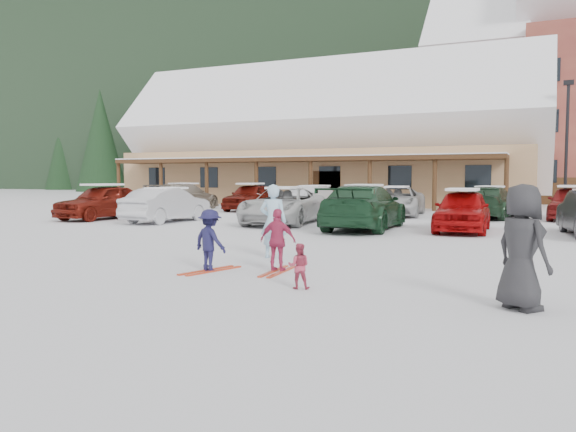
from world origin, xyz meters
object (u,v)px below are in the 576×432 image
at_px(day_lodge, 325,147).
at_px(parked_car_0, 103,202).
at_px(child_magenta, 278,240).
at_px(child_navy, 210,240).
at_px(parked_car_2, 284,206).
at_px(lamp_post, 567,139).
at_px(parked_car_4, 462,210).
at_px(parked_car_10, 397,201).
at_px(parked_car_9, 315,199).
at_px(parked_car_8, 250,197).
at_px(bystander_dark, 522,247).
at_px(parked_car_1, 167,205).
at_px(parked_car_7, 184,197).
at_px(toddler_red, 299,266).
at_px(parked_car_3, 364,207).
at_px(adult_skier, 273,221).
at_px(parked_car_11, 490,202).
at_px(parked_car_12, 571,203).

height_order(day_lodge, parked_car_0, day_lodge).
bearing_deg(child_magenta, child_navy, 16.83).
bearing_deg(parked_car_0, parked_car_2, 11.11).
xyz_separation_m(child_navy, parked_car_2, (-3.32, 10.62, 0.11)).
relative_size(lamp_post, child_magenta, 5.58).
bearing_deg(parked_car_2, child_navy, -78.58).
relative_size(parked_car_4, parked_car_10, 0.84).
height_order(day_lodge, parked_car_9, day_lodge).
bearing_deg(parked_car_0, parked_car_8, 74.92).
relative_size(lamp_post, bystander_dark, 3.94).
bearing_deg(parked_car_4, bystander_dark, -81.34).
distance_m(parked_car_1, parked_car_2, 4.86).
xyz_separation_m(parked_car_7, parked_car_10, (12.01, 0.13, -0.05)).
relative_size(toddler_red, parked_car_1, 0.18).
height_order(day_lodge, bystander_dark, day_lodge).
distance_m(child_magenta, parked_car_3, 9.27).
bearing_deg(parked_car_4, parked_car_0, -179.71).
xyz_separation_m(child_navy, bystander_dark, (5.63, -0.93, 0.27)).
xyz_separation_m(adult_skier, child_navy, (-0.34, -2.12, -0.23)).
bearing_deg(parked_car_9, parked_car_11, -177.86).
height_order(child_magenta, parked_car_9, parked_car_9).
height_order(parked_car_7, parked_car_9, parked_car_7).
height_order(day_lodge, parked_car_11, day_lodge).
bearing_deg(parked_car_11, parked_car_0, 33.09).
bearing_deg(parked_car_10, parked_car_4, -66.08).
distance_m(day_lodge, parked_car_8, 11.29).
bearing_deg(parked_car_4, toddler_red, -98.40).
height_order(day_lodge, toddler_red, day_lodge).
relative_size(bystander_dark, parked_car_9, 0.42).
height_order(parked_car_2, parked_car_12, parked_car_12).
distance_m(bystander_dark, parked_car_9, 21.55).
relative_size(parked_car_0, parked_car_9, 1.06).
distance_m(day_lodge, parked_car_11, 17.04).
bearing_deg(child_navy, parked_car_3, -75.19).
height_order(bystander_dark, parked_car_10, bystander_dark).
relative_size(adult_skier, parked_car_4, 0.40).
height_order(day_lodge, lamp_post, day_lodge).
xyz_separation_m(parked_car_3, parked_car_12, (6.79, 7.79, -0.05)).
xyz_separation_m(parked_car_0, parked_car_10, (11.15, 7.46, -0.07)).
height_order(day_lodge, child_navy, day_lodge).
distance_m(adult_skier, parked_car_4, 8.77).
height_order(parked_car_1, parked_car_8, parked_car_8).
xyz_separation_m(parked_car_2, parked_car_12, (10.32, 6.85, 0.01)).
height_order(parked_car_2, parked_car_9, parked_car_2).
height_order(lamp_post, parked_car_8, lamp_post).
bearing_deg(parked_car_3, adult_skier, 88.55).
xyz_separation_m(adult_skier, parked_car_1, (-8.39, 7.37, -0.14)).
bearing_deg(toddler_red, parked_car_3, -96.89).
xyz_separation_m(bystander_dark, parked_car_10, (-6.03, 18.04, -0.18)).
distance_m(adult_skier, parked_car_3, 7.55).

